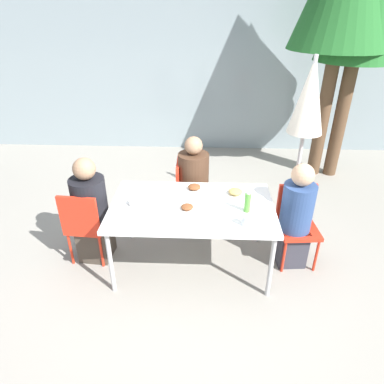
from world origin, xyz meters
TOP-DOWN VIEW (x-y plane):
  - ground_plane at (0.00, 0.00)m, footprint 24.00×24.00m
  - building_facade at (0.00, 3.52)m, footprint 10.00×0.20m
  - dining_table at (0.00, 0.00)m, footprint 1.62×0.99m
  - chair_left at (-1.12, 0.01)m, footprint 0.43×0.43m
  - person_left at (-1.06, 0.09)m, footprint 0.36×0.36m
  - chair_right at (1.11, 0.17)m, footprint 0.43×0.43m
  - person_right at (1.06, 0.09)m, footprint 0.32×0.32m
  - chair_far at (-0.10, 0.79)m, footprint 0.41×0.41m
  - person_far at (-0.01, 0.74)m, footprint 0.36×0.36m
  - closed_umbrella at (1.24, 0.88)m, footprint 0.40×0.40m
  - plate_0 at (0.44, 0.22)m, footprint 0.26×0.26m
  - plate_1 at (0.01, 0.31)m, footprint 0.24×0.24m
  - plate_2 at (-0.04, -0.09)m, footprint 0.21×0.21m
  - bottle at (0.53, -0.09)m, footprint 0.06×0.06m
  - drinking_cup at (0.50, -0.32)m, footprint 0.08×0.08m
  - salad_bowl at (-0.54, 0.00)m, footprint 0.18×0.18m

SIDE VIEW (x-z plane):
  - ground_plane at x=0.00m, z-range 0.00..0.00m
  - chair_left at x=-1.12m, z-range 0.07..0.92m
  - chair_right at x=1.11m, z-range 0.07..0.92m
  - chair_far at x=-0.10m, z-range 0.07..0.92m
  - person_far at x=-0.01m, z-range -0.04..1.15m
  - person_right at x=1.06m, z-range -0.03..1.14m
  - person_left at x=-1.06m, z-range -0.04..1.15m
  - dining_table at x=0.00m, z-range 0.32..1.06m
  - plate_2 at x=-0.04m, z-range 0.73..0.79m
  - salad_bowl at x=-0.54m, z-range 0.74..0.79m
  - plate_1 at x=0.01m, z-range 0.73..0.80m
  - plate_0 at x=0.44m, z-range 0.73..0.80m
  - drinking_cup at x=0.50m, z-range 0.74..0.84m
  - bottle at x=0.53m, z-range 0.74..0.95m
  - building_facade at x=0.00m, z-range 0.00..3.00m
  - closed_umbrella at x=1.24m, z-range 0.51..2.55m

